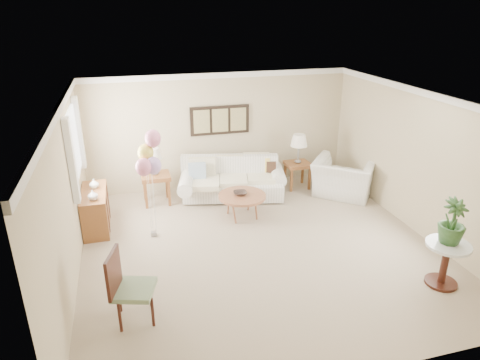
{
  "coord_description": "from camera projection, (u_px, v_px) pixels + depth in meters",
  "views": [
    {
      "loc": [
        -2.06,
        -6.2,
        3.93
      ],
      "look_at": [
        -0.19,
        0.6,
        1.05
      ],
      "focal_mm": 32.0,
      "sensor_mm": 36.0,
      "label": 1
    }
  ],
  "objects": [
    {
      "name": "balloon_cluster",
      "position": [
        149.0,
        157.0,
        7.3
      ],
      "size": [
        0.48,
        0.48,
        1.99
      ],
      "color": "gray",
      "rests_on": "ground"
    },
    {
      "name": "credenza",
      "position": [
        96.0,
        210.0,
        8.04
      ],
      "size": [
        0.46,
        1.2,
        0.74
      ],
      "color": "brown",
      "rests_on": "ground"
    },
    {
      "name": "ground_plane",
      "position": [
        259.0,
        246.0,
        7.52
      ],
      "size": [
        6.0,
        6.0,
        0.0
      ],
      "primitive_type": "plane",
      "color": "tan"
    },
    {
      "name": "wall_art_triptych",
      "position": [
        220.0,
        120.0,
        9.58
      ],
      "size": [
        1.35,
        0.06,
        0.65
      ],
      "color": "black",
      "rests_on": "ground"
    },
    {
      "name": "sofa",
      "position": [
        233.0,
        182.0,
        9.4
      ],
      "size": [
        2.56,
        1.35,
        0.87
      ],
      "color": "white",
      "rests_on": "ground"
    },
    {
      "name": "lamp_left",
      "position": [
        154.0,
        155.0,
        8.79
      ],
      "size": [
        0.33,
        0.33,
        0.58
      ],
      "color": "gray",
      "rests_on": "end_table_left"
    },
    {
      "name": "potted_plant",
      "position": [
        453.0,
        222.0,
        6.17
      ],
      "size": [
        0.41,
        0.41,
        0.69
      ],
      "primitive_type": "imported",
      "rotation": [
        0.0,
        0.0,
        0.07
      ],
      "color": "#21491B",
      "rests_on": "side_table"
    },
    {
      "name": "end_table_right",
      "position": [
        298.0,
        167.0,
        9.81
      ],
      "size": [
        0.55,
        0.5,
        0.6
      ],
      "color": "brown",
      "rests_on": "ground"
    },
    {
      "name": "vase_sage",
      "position": [
        94.0,
        184.0,
        8.03
      ],
      "size": [
        0.18,
        0.18,
        0.18
      ],
      "primitive_type": "imported",
      "rotation": [
        0.0,
        0.0,
        0.04
      ],
      "color": "silver",
      "rests_on": "credenza"
    },
    {
      "name": "end_table_left",
      "position": [
        156.0,
        179.0,
        9.0
      ],
      "size": [
        0.6,
        0.54,
        0.65
      ],
      "color": "brown",
      "rests_on": "ground"
    },
    {
      "name": "vase_white",
      "position": [
        93.0,
        195.0,
        7.55
      ],
      "size": [
        0.18,
        0.18,
        0.18
      ],
      "primitive_type": "imported",
      "rotation": [
        0.0,
        0.0,
        0.04
      ],
      "color": "silver",
      "rests_on": "credenza"
    },
    {
      "name": "side_table",
      "position": [
        447.0,
        254.0,
        6.32
      ],
      "size": [
        0.64,
        0.64,
        0.7
      ],
      "color": "silver",
      "rests_on": "ground"
    },
    {
      "name": "decor_bowl",
      "position": [
        240.0,
        193.0,
        8.41
      ],
      "size": [
        0.29,
        0.29,
        0.07
      ],
      "primitive_type": "imported",
      "rotation": [
        0.0,
        0.0,
        -0.1
      ],
      "color": "#30241F",
      "rests_on": "coffee_table"
    },
    {
      "name": "accent_chair",
      "position": [
        127.0,
        285.0,
        5.57
      ],
      "size": [
        0.65,
        0.65,
        1.06
      ],
      "color": "gray",
      "rests_on": "ground"
    },
    {
      "name": "armchair",
      "position": [
        343.0,
        178.0,
        9.43
      ],
      "size": [
        1.66,
        1.64,
        0.81
      ],
      "primitive_type": "imported",
      "rotation": [
        0.0,
        0.0,
        2.44
      ],
      "color": "white",
      "rests_on": "ground"
    },
    {
      "name": "lamp_right",
      "position": [
        299.0,
        141.0,
        9.58
      ],
      "size": [
        0.38,
        0.38,
        0.67
      ],
      "color": "gray",
      "rests_on": "end_table_right"
    },
    {
      "name": "room_shell",
      "position": [
        253.0,
        158.0,
        6.97
      ],
      "size": [
        6.04,
        6.04,
        2.6
      ],
      "color": "#C3B48C",
      "rests_on": "ground"
    },
    {
      "name": "coffee_table",
      "position": [
        242.0,
        197.0,
        8.43
      ],
      "size": [
        0.94,
        0.94,
        0.48
      ],
      "color": "#94643F",
      "rests_on": "ground"
    }
  ]
}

